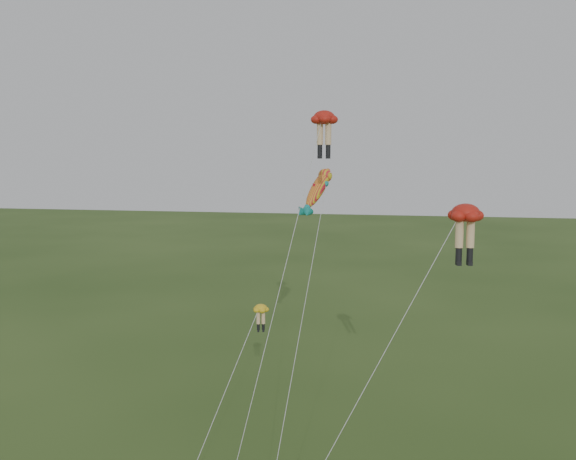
# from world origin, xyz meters

# --- Properties ---
(legs_kite_red_high) EXTENTS (4.56, 9.02, 19.45)m
(legs_kite_red_high) POSITION_xyz_m (2.02, 7.16, 18.60)
(legs_kite_red_high) COLOR red
(legs_kite_red_high) RESTS_ON ground
(legs_kite_red_mid) EXTENTS (9.04, 6.71, 14.95)m
(legs_kite_red_mid) POSITION_xyz_m (9.02, 2.64, 14.18)
(legs_kite_red_mid) COLOR red
(legs_kite_red_mid) RESTS_ON ground
(legs_kite_yellow) EXTENTS (3.41, 8.10, 9.44)m
(legs_kite_yellow) POSITION_xyz_m (-1.01, 4.15, 8.53)
(legs_kite_yellow) COLOR yellow
(legs_kite_yellow) RESTS_ON ground
(fish_kite) EXTENTS (2.13, 14.76, 16.54)m
(fish_kite) POSITION_xyz_m (1.24, 11.08, 15.02)
(fish_kite) COLOR gold
(fish_kite) RESTS_ON ground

